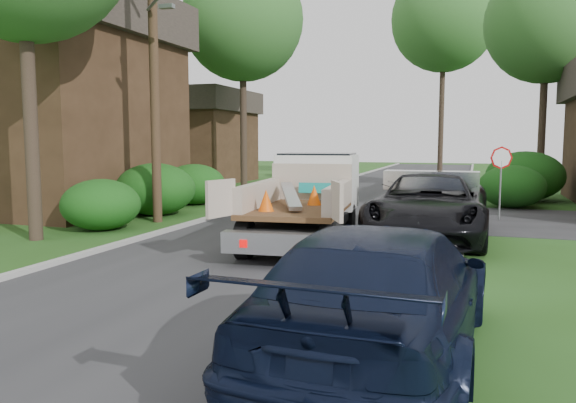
# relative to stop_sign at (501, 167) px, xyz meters

# --- Properties ---
(ground) EXTENTS (120.00, 120.00, 0.00)m
(ground) POSITION_rel_stop_sign_xyz_m (-5.20, -9.00, -1.78)
(ground) COLOR #234A15
(ground) RESTS_ON ground
(road) EXTENTS (8.00, 90.00, 0.02)m
(road) POSITION_rel_stop_sign_xyz_m (-5.20, 1.00, -1.77)
(road) COLOR #28282B
(road) RESTS_ON ground
(curb_left) EXTENTS (0.20, 90.00, 0.12)m
(curb_left) POSITION_rel_stop_sign_xyz_m (-9.30, 1.00, -1.72)
(curb_left) COLOR #9E9E99
(curb_left) RESTS_ON ground
(curb_right) EXTENTS (0.20, 90.00, 0.12)m
(curb_right) POSITION_rel_stop_sign_xyz_m (-1.10, 1.00, -1.72)
(curb_right) COLOR #9E9E99
(curb_right) RESTS_ON ground
(stop_sign) EXTENTS (0.71, 0.32, 2.48)m
(stop_sign) POSITION_rel_stop_sign_xyz_m (0.00, 0.00, 0.00)
(stop_sign) COLOR slate
(stop_sign) RESTS_ON ground
(utility_pole) EXTENTS (2.42, 1.25, 10.00)m
(utility_pole) POSITION_rel_stop_sign_xyz_m (-10.68, -4.02, 3.40)
(utility_pole) COLOR #382619
(utility_pole) RESTS_ON ground
(house_left_near) EXTENTS (9.72, 8.64, 8.40)m
(house_left_near) POSITION_rel_stop_sign_xyz_m (-17.20, -2.00, 2.50)
(house_left_near) COLOR #352316
(house_left_near) RESTS_ON ground
(house_left_far) EXTENTS (7.56, 7.56, 6.00)m
(house_left_far) POSITION_rel_stop_sign_xyz_m (-18.70, 13.00, 1.27)
(house_left_far) COLOR #352316
(house_left_far) RESTS_ON ground
(hedge_left_a) EXTENTS (2.34, 2.34, 1.53)m
(hedge_left_a) POSITION_rel_stop_sign_xyz_m (-11.40, -6.00, -1.01)
(hedge_left_a) COLOR #0D3A0D
(hedge_left_a) RESTS_ON ground
(hedge_left_b) EXTENTS (2.86, 2.86, 1.87)m
(hedge_left_b) POSITION_rel_stop_sign_xyz_m (-11.70, -2.50, -0.84)
(hedge_left_b) COLOR #0D3A0D
(hedge_left_b) RESTS_ON ground
(hedge_left_c) EXTENTS (2.60, 2.60, 1.70)m
(hedge_left_c) POSITION_rel_stop_sign_xyz_m (-12.00, 1.00, -0.93)
(hedge_left_c) COLOR #0D3A0D
(hedge_left_c) RESTS_ON ground
(hedge_right_a) EXTENTS (2.60, 2.60, 1.70)m
(hedge_right_a) POSITION_rel_stop_sign_xyz_m (0.60, 4.00, -0.93)
(hedge_right_a) COLOR #0D3A0D
(hedge_right_a) RESTS_ON ground
(hedge_right_b) EXTENTS (3.38, 3.38, 2.21)m
(hedge_right_b) POSITION_rel_stop_sign_xyz_m (1.30, 7.00, -0.67)
(hedge_right_b) COLOR #0D3A0D
(hedge_right_b) RESTS_ON ground
(tree_left_far) EXTENTS (6.40, 6.40, 12.20)m
(tree_left_far) POSITION_rel_stop_sign_xyz_m (-12.70, 8.00, 7.20)
(tree_left_far) COLOR #2D2119
(tree_left_far) RESTS_ON ground
(tree_right_far) EXTENTS (6.00, 6.00, 11.50)m
(tree_right_far) POSITION_rel_stop_sign_xyz_m (2.30, 11.00, 6.70)
(tree_right_far) COLOR #2D2119
(tree_right_far) RESTS_ON ground
(tree_left_back) EXTENTS (6.00, 6.00, 12.00)m
(tree_left_back) POSITION_rel_stop_sign_xyz_m (-19.20, 4.00, 7.20)
(tree_left_back) COLOR #2D2119
(tree_left_back) RESTS_ON ground
(tree_center_far) EXTENTS (7.20, 7.20, 14.60)m
(tree_center_far) POSITION_rel_stop_sign_xyz_m (-3.20, 21.00, 9.20)
(tree_center_far) COLOR #2D2119
(tree_center_far) RESTS_ON ground
(flatbed_truck) EXTENTS (3.08, 6.30, 2.31)m
(flatbed_truck) POSITION_rel_stop_sign_xyz_m (-5.03, -5.48, -0.52)
(flatbed_truck) COLOR black
(flatbed_truck) RESTS_ON ground
(black_pickup) EXTENTS (2.99, 6.46, 1.79)m
(black_pickup) POSITION_rel_stop_sign_xyz_m (-1.96, -4.50, -0.88)
(black_pickup) COLOR black
(black_pickup) RESTS_ON ground
(navy_suv) EXTENTS (2.57, 5.82, 1.66)m
(navy_suv) POSITION_rel_stop_sign_xyz_m (-1.84, -13.38, -0.95)
(navy_suv) COLOR black
(navy_suv) RESTS_ON ground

